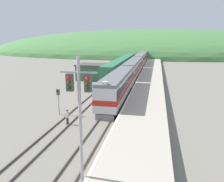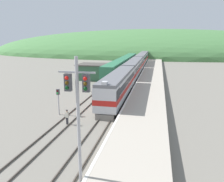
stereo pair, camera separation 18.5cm
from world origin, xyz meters
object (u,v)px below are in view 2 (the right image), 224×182
at_px(carriage_second, 134,68).
at_px(carriage_third, 141,60).
at_px(carriage_fourth, 146,55).
at_px(signal_mast_main, 78,107).
at_px(express_train_lead_car, 118,86).
at_px(track_worker, 67,116).
at_px(siding_train, 123,64).
at_px(signal_post_siding, 58,96).

height_order(carriage_second, carriage_third, same).
xyz_separation_m(carriage_fourth, signal_mast_main, (1.47, -90.49, 3.27)).
xyz_separation_m(carriage_second, signal_mast_main, (1.47, -43.43, 3.27)).
distance_m(express_train_lead_car, carriage_third, 45.54).
distance_m(express_train_lead_car, track_worker, 11.94).
height_order(siding_train, signal_mast_main, signal_mast_main).
relative_size(siding_train, track_worker, 25.94).
relative_size(express_train_lead_car, signal_post_siding, 5.60).
height_order(carriage_fourth, siding_train, carriage_fourth).
bearing_deg(siding_train, signal_mast_main, -83.81).
bearing_deg(signal_post_siding, track_worker, -50.60).
bearing_deg(signal_post_siding, siding_train, 87.30).
xyz_separation_m(carriage_second, siding_train, (-4.32, 9.99, -0.32)).
distance_m(signal_mast_main, track_worker, 12.41).
bearing_deg(carriage_fourth, signal_mast_main, -89.07).
relative_size(signal_post_siding, track_worker, 1.97).
bearing_deg(siding_train, signal_post_siding, -92.70).
height_order(siding_train, signal_post_siding, siding_train).
xyz_separation_m(carriage_third, carriage_fourth, (0.00, 23.53, 0.00)).
xyz_separation_m(express_train_lead_car, signal_post_siding, (-6.22, -8.34, 0.09)).
height_order(express_train_lead_car, track_worker, express_train_lead_car).
height_order(express_train_lead_car, carriage_second, express_train_lead_car).
distance_m(carriage_second, signal_mast_main, 43.58).
distance_m(carriage_fourth, track_worker, 80.39).
bearing_deg(carriage_fourth, carriage_second, -90.00).
bearing_deg(signal_mast_main, carriage_fourth, 90.93).
height_order(signal_post_siding, track_worker, signal_post_siding).
height_order(carriage_second, carriage_fourth, same).
xyz_separation_m(carriage_third, signal_mast_main, (1.47, -66.96, 3.27)).
bearing_deg(track_worker, carriage_third, 86.12).
bearing_deg(carriage_third, signal_post_siding, -96.58).
bearing_deg(carriage_second, track_worker, -96.61).
relative_size(express_train_lead_car, signal_mast_main, 2.24).
bearing_deg(signal_mast_main, express_train_lead_car, 93.94).
distance_m(carriage_second, carriage_fourth, 47.06).
bearing_deg(signal_post_siding, carriage_second, 78.42).
height_order(signal_mast_main, track_worker, signal_mast_main).
height_order(carriage_second, track_worker, carriage_second).
distance_m(carriage_third, signal_mast_main, 67.06).
relative_size(carriage_third, carriage_fourth, 1.00).
bearing_deg(signal_mast_main, signal_post_siding, 120.46).
bearing_deg(siding_train, track_worker, -89.38).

